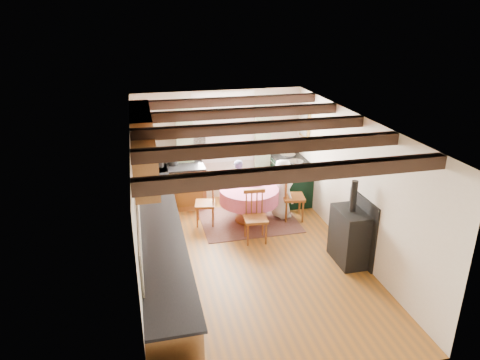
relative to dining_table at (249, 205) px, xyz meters
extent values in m
cube|color=#9D5F1D|center=(-0.33, -1.41, -0.35)|extent=(3.60, 5.50, 0.00)
cube|color=white|center=(-0.33, -1.41, 2.05)|extent=(3.60, 5.50, 0.00)
cube|color=silver|center=(-0.33, 1.34, 0.85)|extent=(3.60, 0.00, 2.40)
cube|color=silver|center=(-0.33, -4.16, 0.85)|extent=(3.60, 0.00, 2.40)
cube|color=silver|center=(-2.13, -1.41, 0.85)|extent=(0.00, 5.50, 2.40)
cube|color=silver|center=(1.47, -1.41, 0.85)|extent=(0.00, 5.50, 2.40)
cube|color=black|center=(-0.33, -3.41, 1.96)|extent=(3.60, 0.16, 0.16)
cube|color=black|center=(-0.33, -2.41, 1.96)|extent=(3.60, 0.16, 0.16)
cube|color=black|center=(-0.33, -1.41, 1.96)|extent=(3.60, 0.16, 0.16)
cube|color=black|center=(-0.33, -0.41, 1.96)|extent=(3.60, 0.16, 0.16)
cube|color=black|center=(-0.33, 0.59, 1.96)|extent=(3.60, 0.16, 0.16)
cube|color=beige|center=(-2.11, -1.11, 0.85)|extent=(0.02, 4.50, 0.55)
cube|color=beige|center=(-1.33, 1.32, 0.85)|extent=(1.40, 0.02, 0.55)
cube|color=brown|center=(-1.83, -1.41, 0.09)|extent=(0.60, 5.30, 0.88)
cube|color=brown|center=(-1.38, 1.04, 0.09)|extent=(1.30, 0.60, 0.88)
cube|color=black|center=(-1.81, -1.41, 0.55)|extent=(0.64, 5.30, 0.04)
cube|color=black|center=(-1.38, 1.02, 0.55)|extent=(1.30, 0.64, 0.04)
cube|color=brown|center=(-1.96, -0.21, 1.60)|extent=(0.34, 1.80, 0.90)
cube|color=brown|center=(-1.96, -1.71, 1.55)|extent=(0.34, 0.90, 0.70)
cube|color=white|center=(-0.23, 1.32, 1.25)|extent=(1.34, 0.03, 1.54)
cube|color=white|center=(-0.23, 1.33, 1.25)|extent=(1.20, 0.01, 1.40)
cube|color=silver|center=(-1.08, 1.24, 0.75)|extent=(0.35, 0.10, 2.10)
cube|color=silver|center=(0.62, 1.24, 0.75)|extent=(0.35, 0.10, 2.10)
cylinder|color=black|center=(-0.23, 1.24, 1.85)|extent=(2.00, 0.03, 0.03)
cube|color=gold|center=(1.44, 0.89, 1.35)|extent=(0.04, 0.50, 0.60)
cylinder|color=silver|center=(0.72, 1.31, 1.35)|extent=(0.30, 0.02, 0.30)
cube|color=#552921|center=(0.00, 0.00, -0.34)|extent=(1.89, 1.47, 0.01)
imported|color=#373959|center=(-0.07, 0.71, 0.18)|extent=(0.44, 0.35, 1.06)
imported|color=white|center=(0.69, 0.04, 0.26)|extent=(0.51, 0.67, 1.23)
imported|color=silver|center=(0.04, 0.21, 0.37)|extent=(0.25, 0.25, 0.05)
imported|color=silver|center=(0.15, 0.17, 0.38)|extent=(0.27, 0.27, 0.06)
imported|color=silver|center=(0.11, 0.22, 0.40)|extent=(0.14, 0.14, 0.10)
cylinder|color=#262628|center=(-1.62, 1.05, 0.70)|extent=(0.15, 0.15, 0.25)
cylinder|color=#262628|center=(-1.36, 1.11, 0.68)|extent=(0.20, 0.20, 0.22)
camera|label=1|loc=(-2.01, -7.67, 3.67)|focal=32.99mm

